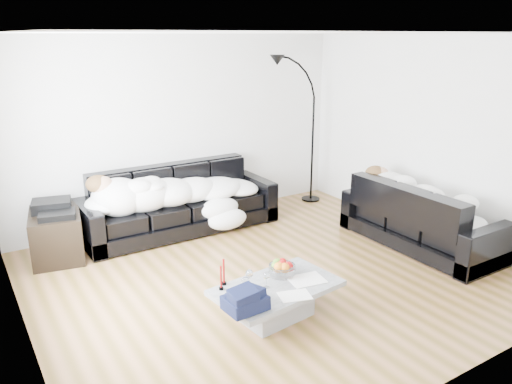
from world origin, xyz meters
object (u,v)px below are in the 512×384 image
sofa_back (180,200)px  coffee_table (277,302)px  sofa_right (421,215)px  sleeper_back (180,186)px  wine_glass_b (246,287)px  av_cabinet (57,235)px  wine_glass_a (249,278)px  candle_left (221,278)px  candle_right (224,272)px  fruit_bowl (282,267)px  shoes (298,287)px  wine_glass_c (266,280)px  stereo (53,208)px  floor_lamp (313,138)px  sleeper_right (423,198)px

sofa_back → coffee_table: bearing=-93.6°
sofa_right → sleeper_back: 3.15m
wine_glass_b → av_cabinet: av_cabinet is taller
wine_glass_a → candle_left: candle_left is taller
candle_right → av_cabinet: size_ratio=0.31×
fruit_bowl → wine_glass_b: 0.54m
shoes → av_cabinet: av_cabinet is taller
wine_glass_b → wine_glass_c: (0.24, 0.03, -0.01)m
candle_right → stereo: size_ratio=0.59×
candle_left → shoes: size_ratio=0.50×
fruit_bowl → sleeper_back: bearing=90.2°
av_cabinet → floor_lamp: floor_lamp is taller
sleeper_right → shoes: (-2.05, -0.16, -0.58)m
sofa_back → fruit_bowl: bearing=-89.8°
stereo → sofa_right: bearing=-14.2°
sleeper_back → stereo: (-1.62, 0.02, -0.01)m
wine_glass_a → floor_lamp: size_ratio=0.08×
sofa_right → fruit_bowl: (-2.36, -0.30, 0.01)m
wine_glass_c → sofa_back: bearing=84.1°
sleeper_right → floor_lamp: bearing=0.4°
coffee_table → shoes: 0.57m
stereo → coffee_table: bearing=-46.7°
sleeper_right → candle_left: sleeper_right is taller
sofa_right → sleeper_right: bearing=0.0°
wine_glass_b → stereo: size_ratio=0.41×
sofa_right → wine_glass_c: 2.67m
candle_right → stereo: (-1.05, 2.27, 0.16)m
candle_left → av_cabinet: bearing=112.7°
wine_glass_a → stereo: size_ratio=0.38×
coffee_table → sofa_right: bearing=10.1°
fruit_bowl → sleeper_right: bearing=7.1°
coffee_table → sleeper_back: bearing=86.3°
sofa_back → wine_glass_b: size_ratio=14.60×
candle_left → coffee_table: bearing=-23.5°
sofa_back → floor_lamp: (2.35, 0.08, 0.59)m
sleeper_right → candle_right: 2.94m
sofa_right → sleeper_back: bearing=48.7°
sleeper_right → wine_glass_b: size_ratio=9.61×
sofa_right → candle_right: size_ratio=7.86×
sofa_right → av_cabinet: (-3.98, 2.10, -0.13)m
coffee_table → fruit_bowl: 0.34m
sofa_right → coffee_table: bearing=100.1°
candle_right → sofa_back: bearing=76.0°
sofa_right → coffee_table: (-2.53, -0.45, -0.24)m
candle_right → shoes: candle_right is taller
sofa_back → av_cabinet: size_ratio=3.20×
wine_glass_c → shoes: (0.58, 0.27, -0.37)m
fruit_bowl → wine_glass_a: 0.40m
sleeper_back → stereo: sleeper_back is taller
sofa_back → wine_glass_b: (-0.51, -2.58, 0.00)m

